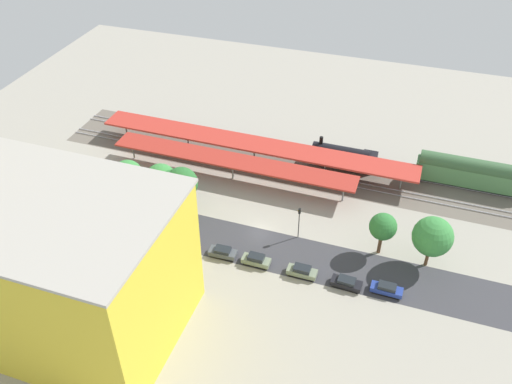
{
  "coord_description": "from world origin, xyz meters",
  "views": [
    {
      "loc": [
        -19.91,
        63.64,
        59.94
      ],
      "look_at": [
        0.47,
        0.53,
        8.77
      ],
      "focal_mm": 38.13,
      "sensor_mm": 36.0,
      "label": 1
    }
  ],
  "objects_px": {
    "platform_canopy_far": "(254,144)",
    "parked_car_5": "(181,242)",
    "street_tree_3": "(128,176)",
    "parked_car_0": "(387,289)",
    "parked_car_1": "(346,283)",
    "parked_car_4": "(223,253)",
    "box_truck_1": "(169,240)",
    "street_tree_5": "(433,237)",
    "platform_canopy_near": "(232,161)",
    "passenger_coach": "(473,173)",
    "parked_car_2": "(302,272)",
    "traffic_light": "(299,218)",
    "locomotive": "(347,157)",
    "construction_building": "(56,268)",
    "street_tree_4": "(169,184)",
    "box_truck_0": "(140,245)",
    "street_tree_2": "(383,227)",
    "parked_car_3": "(256,260)",
    "street_tree_0": "(161,180)",
    "street_tree_1": "(181,183)"
  },
  "relations": [
    {
      "from": "parked_car_0",
      "to": "parked_car_1",
      "type": "relative_size",
      "value": 1.0
    },
    {
      "from": "platform_canopy_near",
      "to": "parked_car_2",
      "type": "distance_m",
      "value": 27.36
    },
    {
      "from": "locomotive",
      "to": "parked_car_0",
      "type": "relative_size",
      "value": 2.95
    },
    {
      "from": "street_tree_0",
      "to": "street_tree_1",
      "type": "distance_m",
      "value": 4.12
    },
    {
      "from": "parked_car_1",
      "to": "box_truck_1",
      "type": "height_order",
      "value": "box_truck_1"
    },
    {
      "from": "street_tree_5",
      "to": "traffic_light",
      "type": "distance_m",
      "value": 20.33
    },
    {
      "from": "platform_canopy_far",
      "to": "parked_car_1",
      "type": "distance_m",
      "value": 35.88
    },
    {
      "from": "parked_car_1",
      "to": "street_tree_2",
      "type": "relative_size",
      "value": 0.62
    },
    {
      "from": "platform_canopy_far",
      "to": "box_truck_0",
      "type": "height_order",
      "value": "platform_canopy_far"
    },
    {
      "from": "platform_canopy_near",
      "to": "street_tree_4",
      "type": "height_order",
      "value": "street_tree_4"
    },
    {
      "from": "parked_car_3",
      "to": "street_tree_4",
      "type": "xyz_separation_m",
      "value": [
        18.26,
        -8.68,
        4.17
      ]
    },
    {
      "from": "street_tree_0",
      "to": "street_tree_4",
      "type": "height_order",
      "value": "street_tree_0"
    },
    {
      "from": "street_tree_4",
      "to": "street_tree_1",
      "type": "bearing_deg",
      "value": -175.48
    },
    {
      "from": "box_truck_0",
      "to": "street_tree_2",
      "type": "bearing_deg",
      "value": -162.07
    },
    {
      "from": "street_tree_0",
      "to": "parked_car_4",
      "type": "bearing_deg",
      "value": 147.75
    },
    {
      "from": "construction_building",
      "to": "street_tree_4",
      "type": "bearing_deg",
      "value": -95.03
    },
    {
      "from": "box_truck_1",
      "to": "street_tree_5",
      "type": "xyz_separation_m",
      "value": [
        -39.01,
        -8.62,
        4.14
      ]
    },
    {
      "from": "parked_car_0",
      "to": "parked_car_2",
      "type": "relative_size",
      "value": 1.02
    },
    {
      "from": "platform_canopy_near",
      "to": "parked_car_2",
      "type": "height_order",
      "value": "platform_canopy_near"
    },
    {
      "from": "box_truck_1",
      "to": "street_tree_5",
      "type": "relative_size",
      "value": 0.97
    },
    {
      "from": "passenger_coach",
      "to": "street_tree_4",
      "type": "xyz_separation_m",
      "value": [
        49.3,
        22.2,
        1.9
      ]
    },
    {
      "from": "street_tree_3",
      "to": "traffic_light",
      "type": "bearing_deg",
      "value": 178.8
    },
    {
      "from": "locomotive",
      "to": "traffic_light",
      "type": "distance_m",
      "value": 23.34
    },
    {
      "from": "platform_canopy_near",
      "to": "parked_car_5",
      "type": "xyz_separation_m",
      "value": [
        1.63,
        19.77,
        -3.21
      ]
    },
    {
      "from": "parked_car_3",
      "to": "traffic_light",
      "type": "distance_m",
      "value": 9.73
    },
    {
      "from": "street_tree_4",
      "to": "platform_canopy_far",
      "type": "bearing_deg",
      "value": -116.69
    },
    {
      "from": "traffic_light",
      "to": "platform_canopy_near",
      "type": "bearing_deg",
      "value": -37.56
    },
    {
      "from": "platform_canopy_far",
      "to": "parked_car_5",
      "type": "xyz_separation_m",
      "value": [
        3.55,
        26.75,
        -2.91
      ]
    },
    {
      "from": "locomotive",
      "to": "street_tree_0",
      "type": "xyz_separation_m",
      "value": [
        28.46,
        21.61,
        3.29
      ]
    },
    {
      "from": "parked_car_2",
      "to": "parked_car_5",
      "type": "distance_m",
      "value": 19.91
    },
    {
      "from": "parked_car_4",
      "to": "box_truck_1",
      "type": "bearing_deg",
      "value": 5.26
    },
    {
      "from": "platform_canopy_far",
      "to": "street_tree_3",
      "type": "xyz_separation_m",
      "value": [
        16.97,
        18.34,
        1.41
      ]
    },
    {
      "from": "passenger_coach",
      "to": "parked_car_2",
      "type": "bearing_deg",
      "value": 52.57
    },
    {
      "from": "parked_car_2",
      "to": "construction_building",
      "type": "xyz_separation_m",
      "value": [
        28.35,
        17.8,
        9.27
      ]
    },
    {
      "from": "platform_canopy_far",
      "to": "street_tree_3",
      "type": "height_order",
      "value": "street_tree_3"
    },
    {
      "from": "box_truck_1",
      "to": "street_tree_0",
      "type": "xyz_separation_m",
      "value": [
        5.94,
        -10.02,
        3.45
      ]
    },
    {
      "from": "platform_canopy_far",
      "to": "traffic_light",
      "type": "distance_m",
      "value": 23.4
    },
    {
      "from": "parked_car_4",
      "to": "street_tree_4",
      "type": "relative_size",
      "value": 0.59
    },
    {
      "from": "locomotive",
      "to": "parked_car_3",
      "type": "distance_m",
      "value": 32.01
    },
    {
      "from": "construction_building",
      "to": "street_tree_4",
      "type": "relative_size",
      "value": 4.14
    },
    {
      "from": "street_tree_2",
      "to": "street_tree_5",
      "type": "distance_m",
      "value": 7.31
    },
    {
      "from": "platform_canopy_near",
      "to": "parked_car_4",
      "type": "height_order",
      "value": "platform_canopy_near"
    },
    {
      "from": "platform_canopy_far",
      "to": "street_tree_4",
      "type": "bearing_deg",
      "value": 63.31
    },
    {
      "from": "parked_car_0",
      "to": "street_tree_0",
      "type": "xyz_separation_m",
      "value": [
        39.91,
        -9.06,
        4.39
      ]
    },
    {
      "from": "parked_car_4",
      "to": "construction_building",
      "type": "height_order",
      "value": "construction_building"
    },
    {
      "from": "construction_building",
      "to": "street_tree_2",
      "type": "distance_m",
      "value": 47.04
    },
    {
      "from": "locomotive",
      "to": "box_truck_1",
      "type": "xyz_separation_m",
      "value": [
        22.52,
        31.63,
        -0.16
      ]
    },
    {
      "from": "parked_car_3",
      "to": "street_tree_3",
      "type": "height_order",
      "value": "street_tree_3"
    },
    {
      "from": "parked_car_0",
      "to": "street_tree_5",
      "type": "xyz_separation_m",
      "value": [
        -5.03,
        -7.66,
        5.08
      ]
    },
    {
      "from": "platform_canopy_near",
      "to": "street_tree_3",
      "type": "xyz_separation_m",
      "value": [
        15.06,
        11.36,
        1.11
      ]
    }
  ]
}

